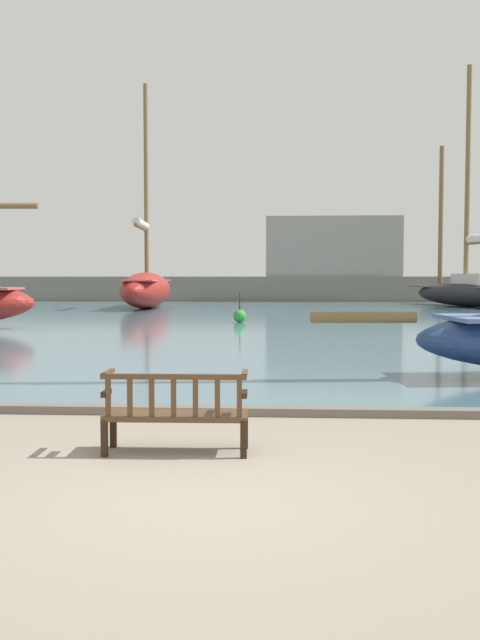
{
  "coord_description": "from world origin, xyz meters",
  "views": [
    {
      "loc": [
        0.74,
        -6.25,
        1.97
      ],
      "look_at": [
        -0.22,
        10.0,
        1.0
      ],
      "focal_mm": 40.0,
      "sensor_mm": 36.0,
      "label": 1
    }
  ],
  "objects_px": {
    "sailboat_outer_starboard": "(146,288)",
    "channel_buoy": "(240,316)",
    "park_bench": "(176,412)",
    "sailboat_far_starboard": "(469,288)"
  },
  "relations": [
    {
      "from": "sailboat_outer_starboard",
      "to": "channel_buoy",
      "type": "relative_size",
      "value": 11.14
    },
    {
      "from": "sailboat_outer_starboard",
      "to": "channel_buoy",
      "type": "xyz_separation_m",
      "value": [
        6.71,
        -14.21,
        -0.98
      ]
    },
    {
      "from": "park_bench",
      "to": "sailboat_outer_starboard",
      "type": "bearing_deg",
      "value": 101.38
    },
    {
      "from": "park_bench",
      "to": "sailboat_outer_starboard",
      "type": "distance_m",
      "value": 37.05
    },
    {
      "from": "park_bench",
      "to": "channel_buoy",
      "type": "height_order",
      "value": "channel_buoy"
    },
    {
      "from": "park_bench",
      "to": "sailboat_far_starboard",
      "type": "height_order",
      "value": "sailboat_far_starboard"
    },
    {
      "from": "sailboat_far_starboard",
      "to": "channel_buoy",
      "type": "bearing_deg",
      "value": -128.49
    },
    {
      "from": "channel_buoy",
      "to": "park_bench",
      "type": "bearing_deg",
      "value": -88.45
    },
    {
      "from": "sailboat_outer_starboard",
      "to": "channel_buoy",
      "type": "bearing_deg",
      "value": -64.73
    },
    {
      "from": "park_bench",
      "to": "sailboat_far_starboard",
      "type": "bearing_deg",
      "value": 71.34
    }
  ]
}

